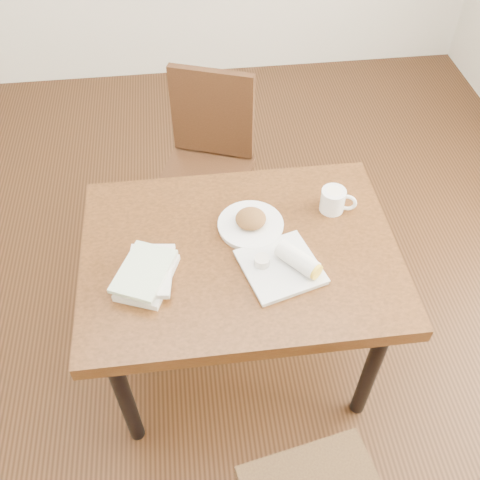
{
  "coord_description": "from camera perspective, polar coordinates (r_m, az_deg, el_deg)",
  "views": [
    {
      "loc": [
        -0.16,
        -1.25,
        2.22
      ],
      "look_at": [
        0.0,
        0.0,
        0.8
      ],
      "focal_mm": 40.0,
      "sensor_mm": 36.0,
      "label": 1
    }
  ],
  "objects": [
    {
      "name": "chair_far",
      "position": [
        2.63,
        -3.43,
        8.83
      ],
      "size": [
        0.54,
        0.54,
        0.95
      ],
      "color": "#422512",
      "rests_on": "ground"
    },
    {
      "name": "room_walls",
      "position": [
        1.39,
        0.0,
        23.42
      ],
      "size": [
        4.02,
        5.02,
        2.8
      ],
      "color": "white",
      "rests_on": "ground"
    },
    {
      "name": "ground",
      "position": [
        2.56,
        0.0,
        -12.1
      ],
      "size": [
        4.0,
        5.0,
        0.01
      ],
      "primitive_type": "cube",
      "color": "#472814",
      "rests_on": "ground"
    },
    {
      "name": "book_stack",
      "position": [
        1.85,
        -9.88,
        -3.53
      ],
      "size": [
        0.24,
        0.28,
        0.06
      ],
      "color": "white",
      "rests_on": "table"
    },
    {
      "name": "coffee_mug",
      "position": [
        2.07,
        9.99,
        4.23
      ],
      "size": [
        0.14,
        0.09,
        0.09
      ],
      "color": "white",
      "rests_on": "table"
    },
    {
      "name": "plate_scone",
      "position": [
        1.99,
        1.15,
        1.84
      ],
      "size": [
        0.25,
        0.25,
        0.08
      ],
      "color": "white",
      "rests_on": "table"
    },
    {
      "name": "plate_burrito",
      "position": [
        1.86,
        4.9,
        -2.62
      ],
      "size": [
        0.31,
        0.31,
        0.09
      ],
      "color": "white",
      "rests_on": "table"
    },
    {
      "name": "table",
      "position": [
        2.0,
        0.0,
        -2.57
      ],
      "size": [
        1.15,
        0.84,
        0.75
      ],
      "color": "brown",
      "rests_on": "ground"
    }
  ]
}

